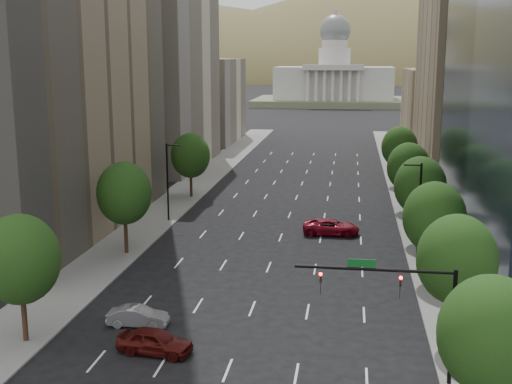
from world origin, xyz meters
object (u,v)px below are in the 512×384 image
at_px(car_maroon, 155,341).
at_px(car_silver, 138,316).
at_px(car_red_far, 331,227).
at_px(capitol, 334,83).
at_px(traffic_signal, 409,299).

height_order(car_maroon, car_silver, car_maroon).
bearing_deg(car_silver, car_maroon, -151.33).
xyz_separation_m(car_maroon, car_red_far, (10.19, 30.29, 0.00)).
height_order(capitol, car_red_far, capitol).
bearing_deg(car_maroon, capitol, 6.25).
relative_size(car_silver, car_red_far, 0.72).
xyz_separation_m(capitol, car_maroon, (-5.00, -218.11, -7.75)).
xyz_separation_m(traffic_signal, capitol, (-10.53, 219.71, 3.40)).
distance_m(car_maroon, car_red_far, 31.95).
distance_m(capitol, car_red_far, 188.05).
bearing_deg(traffic_signal, capitol, 92.74).
bearing_deg(car_red_far, car_maroon, 159.86).
height_order(car_maroon, car_red_far, car_red_far).
bearing_deg(traffic_signal, car_red_far, 99.51).
relative_size(traffic_signal, car_silver, 2.13).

